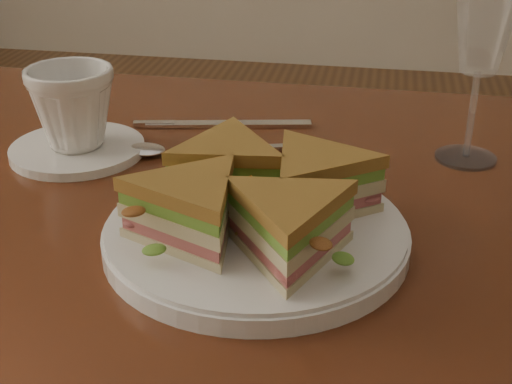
# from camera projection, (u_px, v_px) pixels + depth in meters

# --- Properties ---
(table) EXTENTS (1.20, 0.80, 0.75)m
(table) POSITION_uv_depth(u_px,v_px,m) (205.00, 303.00, 0.71)
(table) COLOR #3B190D
(table) RESTS_ON ground
(plate) EXTENTS (0.26, 0.26, 0.02)m
(plate) POSITION_uv_depth(u_px,v_px,m) (256.00, 236.00, 0.61)
(plate) COLOR white
(plate) RESTS_ON table
(sandwich_wedges) EXTENTS (0.26, 0.26, 0.06)m
(sandwich_wedges) POSITION_uv_depth(u_px,v_px,m) (256.00, 197.00, 0.60)
(sandwich_wedges) COLOR beige
(sandwich_wedges) RESTS_ON plate
(crisps_mound) EXTENTS (0.09, 0.09, 0.05)m
(crisps_mound) POSITION_uv_depth(u_px,v_px,m) (256.00, 202.00, 0.60)
(crisps_mound) COLOR orange
(crisps_mound) RESTS_ON plate
(spoon) EXTENTS (0.18, 0.07, 0.01)m
(spoon) POSITION_uv_depth(u_px,v_px,m) (165.00, 150.00, 0.79)
(spoon) COLOR silver
(spoon) RESTS_ON table
(knife) EXTENTS (0.21, 0.06, 0.00)m
(knife) POSITION_uv_depth(u_px,v_px,m) (216.00, 125.00, 0.86)
(knife) COLOR silver
(knife) RESTS_ON table
(wine_glass) EXTENTS (0.07, 0.07, 0.20)m
(wine_glass) POSITION_uv_depth(u_px,v_px,m) (484.00, 27.00, 0.71)
(wine_glass) COLOR white
(wine_glass) RESTS_ON table
(saucer) EXTENTS (0.15, 0.15, 0.01)m
(saucer) POSITION_uv_depth(u_px,v_px,m) (78.00, 149.00, 0.79)
(saucer) COLOR white
(saucer) RESTS_ON table
(coffee_cup) EXTENTS (0.12, 0.12, 0.09)m
(coffee_cup) POSITION_uv_depth(u_px,v_px,m) (72.00, 108.00, 0.77)
(coffee_cup) COLOR white
(coffee_cup) RESTS_ON saucer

